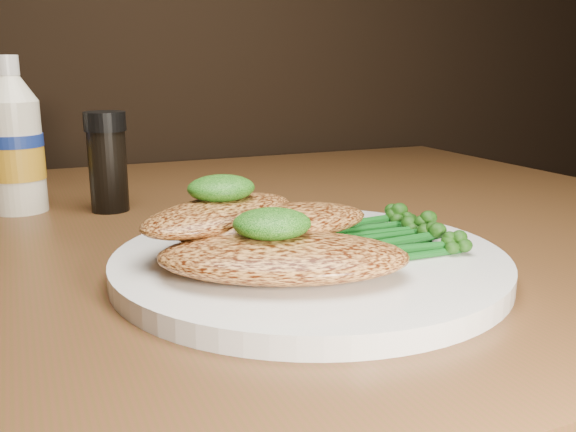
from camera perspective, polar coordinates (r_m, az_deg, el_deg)
name	(u,v)px	position (r m, az deg, el deg)	size (l,w,h in m)	color
plate	(310,262)	(0.47, 1.98, -4.23)	(0.29, 0.29, 0.02)	white
chicken_front	(283,257)	(0.41, -0.45, -3.73)	(0.17, 0.09, 0.03)	#CE8941
chicken_mid	(272,223)	(0.47, -1.50, -0.61)	(0.16, 0.08, 0.02)	#CE8941
chicken_back	(220,214)	(0.47, -6.17, 0.16)	(0.14, 0.07, 0.02)	#CE8941
pesto_front	(272,224)	(0.42, -1.47, -0.70)	(0.05, 0.05, 0.02)	#083508
pesto_back	(221,188)	(0.48, -6.11, 2.54)	(0.05, 0.05, 0.02)	#083508
broccolini_bundle	(372,233)	(0.49, 7.64, -1.54)	(0.14, 0.11, 0.02)	#125418
mayo_bottle	(14,135)	(0.71, -23.69, 6.74)	(0.06, 0.06, 0.16)	white
pepper_grinder	(107,162)	(0.68, -16.10, 4.74)	(0.04, 0.04, 0.10)	black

